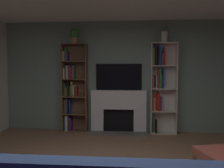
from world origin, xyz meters
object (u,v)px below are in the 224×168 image
Objects in this scene: vase_with_flowers at (164,37)px; bookshelf_left at (73,90)px; bookshelf_right at (160,86)px; potted_plant at (74,35)px; tv at (119,77)px; fireplace at (119,110)px.

bookshelf_left is at bearing 178.79° from vase_with_flowers.
potted_plant reaches higher than bookshelf_right.
potted_plant reaches higher than tv.
bookshelf_right is at bearing 149.95° from vase_with_flowers.
bookshelf_right is at bearing -4.54° from tv.
potted_plant is (-2.07, -0.04, 1.21)m from bookshelf_right.
bookshelf_left and bookshelf_right have the same top height.
tv is at bearing 6.40° from potted_plant.
potted_plant reaches higher than bookshelf_left.
potted_plant is (-1.07, -0.12, 1.01)m from tv.
tv is 1.02m from bookshelf_right.
bookshelf_left is at bearing 179.98° from fireplace.
fireplace is at bearing -90.00° from tv.
potted_plant is 0.79× the size of vase_with_flowers.
bookshelf_left is 4.71× the size of vase_with_flowers.
vase_with_flowers is at bearing -6.39° from tv.
fireplace is at bearing -0.02° from bookshelf_left.
bookshelf_left is at bearing 146.26° from potted_plant.
tv is at bearing 173.61° from vase_with_flowers.
bookshelf_right is 2.40m from potted_plant.
fireplace is 0.82m from tv.
vase_with_flowers is at bearing -1.21° from bookshelf_left.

